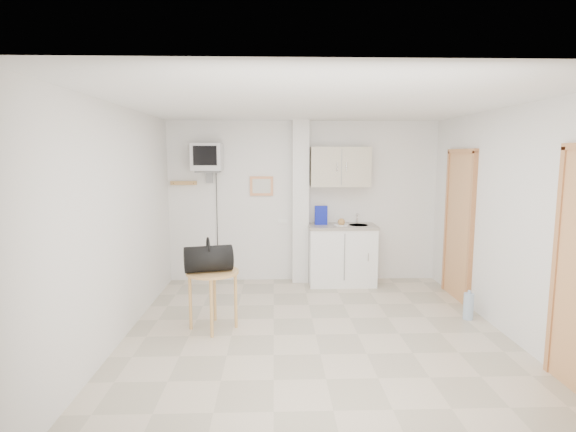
{
  "coord_description": "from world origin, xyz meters",
  "views": [
    {
      "loc": [
        -0.46,
        -4.75,
        1.98
      ],
      "look_at": [
        -0.29,
        0.6,
        1.25
      ],
      "focal_mm": 28.0,
      "sensor_mm": 36.0,
      "label": 1
    }
  ],
  "objects_px": {
    "crt_television": "(207,158)",
    "water_bottle": "(468,306)",
    "round_table": "(213,279)",
    "duffel_bag": "(208,258)"
  },
  "relations": [
    {
      "from": "crt_television",
      "to": "water_bottle",
      "type": "distance_m",
      "value": 4.11
    },
    {
      "from": "crt_television",
      "to": "round_table",
      "type": "height_order",
      "value": "crt_television"
    },
    {
      "from": "crt_television",
      "to": "water_bottle",
      "type": "height_order",
      "value": "crt_television"
    },
    {
      "from": "crt_television",
      "to": "duffel_bag",
      "type": "bearing_deg",
      "value": -82.08
    },
    {
      "from": "crt_television",
      "to": "duffel_bag",
      "type": "height_order",
      "value": "crt_television"
    },
    {
      "from": "crt_television",
      "to": "round_table",
      "type": "bearing_deg",
      "value": -80.78
    },
    {
      "from": "round_table",
      "to": "water_bottle",
      "type": "relative_size",
      "value": 1.88
    },
    {
      "from": "water_bottle",
      "to": "crt_television",
      "type": "bearing_deg",
      "value": 154.37
    },
    {
      "from": "crt_television",
      "to": "duffel_bag",
      "type": "relative_size",
      "value": 3.68
    },
    {
      "from": "duffel_bag",
      "to": "water_bottle",
      "type": "xyz_separation_m",
      "value": [
        3.09,
        0.22,
        -0.67
      ]
    }
  ]
}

